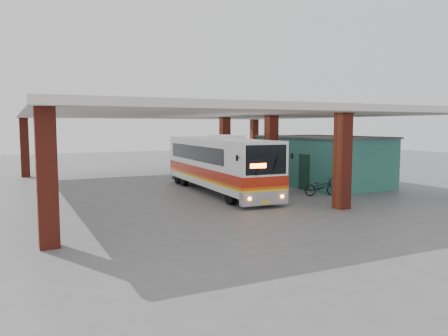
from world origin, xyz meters
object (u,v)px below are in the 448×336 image
coach_bus (219,164)px  motorcycle (321,187)px  red_chair (264,177)px  pedestrian (339,184)px

coach_bus → motorcycle: (4.40, -3.61, -1.13)m
motorcycle → red_chair: 6.26m
motorcycle → coach_bus: bearing=65.6°
coach_bus → pedestrian: (3.77, -5.76, -0.68)m
pedestrian → red_chair: (0.84, 8.40, -0.57)m
motorcycle → pedestrian: size_ratio=1.00×
pedestrian → red_chair: pedestrian is taller
coach_bus → red_chair: (4.61, 2.64, -1.25)m
coach_bus → pedestrian: size_ratio=5.98×
coach_bus → red_chair: bearing=32.5°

